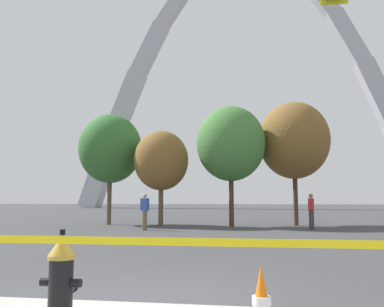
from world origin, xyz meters
TOP-DOWN VIEW (x-y plane):
  - ground_plane at (0.00, 0.00)m, footprint 240.00×240.00m
  - fire_hydrant at (-0.68, -1.10)m, footprint 0.46×0.48m
  - caution_tape_barrier at (-0.17, -1.31)m, footprint 5.90×0.08m
  - traffic_cone_by_hydrant at (1.46, -1.57)m, footprint 0.36×0.36m
  - monument_arch at (-0.00, 59.50)m, footprint 54.72×2.97m
  - tree_far_left at (-6.41, 15.86)m, footprint 3.40×3.40m
  - tree_left_mid at (-3.31, 14.77)m, footprint 2.74×2.74m
  - tree_center_left at (0.17, 15.15)m, footprint 3.44×3.44m
  - tree_center_right at (3.40, 16.56)m, footprint 3.68×3.68m
  - pedestrian_walking_left at (3.78, 13.47)m, footprint 0.29×0.38m
  - pedestrian_standing_center at (-3.41, 12.14)m, footprint 0.39×0.30m

SIDE VIEW (x-z plane):
  - ground_plane at x=0.00m, z-range 0.00..0.00m
  - traffic_cone_by_hydrant at x=1.46m, z-range -0.01..0.72m
  - fire_hydrant at x=-0.68m, z-range -0.03..0.96m
  - caution_tape_barrier at x=-0.17m, z-range 0.19..1.17m
  - pedestrian_walking_left at x=3.78m, z-range 0.02..1.61m
  - pedestrian_standing_center at x=-3.41m, z-range 0.02..1.61m
  - tree_left_mid at x=-3.31m, z-range 0.88..5.68m
  - tree_far_left at x=-6.41m, z-range 1.10..7.05m
  - tree_center_left at x=0.17m, z-range 1.11..7.13m
  - tree_center_right at x=3.40m, z-range 1.19..7.64m
  - monument_arch at x=0.00m, z-range -2.64..41.25m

